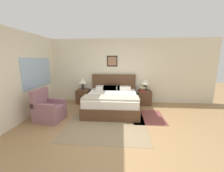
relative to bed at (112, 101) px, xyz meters
The scene contains 16 objects.
ground_plane 1.70m from the bed, 84.22° to the right, with size 16.00×16.00×0.00m, color #99754C.
wall_back 1.41m from the bed, 80.62° to the left, with size 7.79×0.09×2.60m.
wall_left 2.75m from the bed, behind, with size 0.08×5.04×2.60m.
area_rug_main 1.21m from the bed, 93.81° to the right, with size 2.18×1.92×0.01m.
area_rug_bedside 1.33m from the bed, 24.88° to the right, with size 0.97×1.17×0.01m.
bed is the anchor object (origin of this frame).
armchair 2.06m from the bed, 151.65° to the right, with size 0.81×0.74×0.94m.
nightstand_near_window 1.43m from the bed, 150.60° to the left, with size 0.50×0.48×0.57m.
nightstand_by_door 1.44m from the bed, 29.34° to the left, with size 0.50×0.48×0.57m.
table_lamp_near_window 1.54m from the bed, 151.06° to the left, with size 0.33×0.33×0.48m.
table_lamp_by_door 1.55m from the bed, 28.65° to the left, with size 0.33×0.33×0.48m.
book_thick_bottom 1.34m from the bed, 30.02° to the left, with size 0.20×0.27×0.04m.
book_hardcover_middle 1.35m from the bed, 30.02° to the left, with size 0.23×0.26×0.02m.
book_novel_upper 1.35m from the bed, 30.02° to the left, with size 0.24×0.27×0.03m.
book_slim_near_top 1.36m from the bed, 30.02° to the left, with size 0.20×0.27×0.03m.
book_paperback_top 1.37m from the bed, 30.02° to the left, with size 0.24×0.29×0.04m.
Camera 1 is at (0.19, -3.01, 1.80)m, focal length 22.00 mm.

